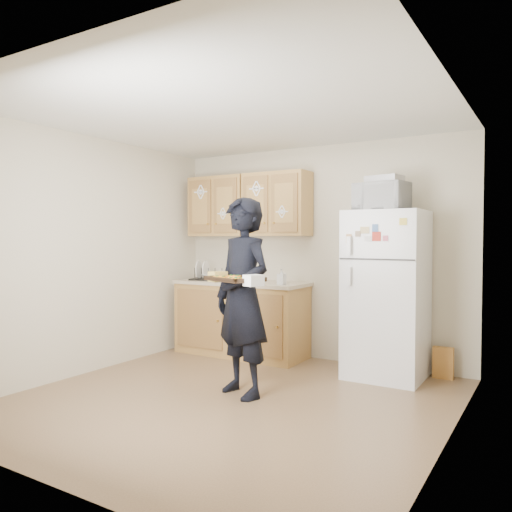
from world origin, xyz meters
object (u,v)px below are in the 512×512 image
object	(u,v)px
person	(243,297)
baking_tray	(235,280)
dish_rack	(208,273)
refrigerator	(386,294)
microwave	(381,197)

from	to	relation	value
person	baking_tray	size ratio (longest dim) A/B	3.98
dish_rack	person	bearing A→B (deg)	-43.62
refrigerator	person	xyz separation A→B (m)	(-0.94, -1.26, 0.04)
refrigerator	person	distance (m)	1.57
person	microwave	distance (m)	1.77
refrigerator	microwave	distance (m)	0.99
baking_tray	dish_rack	distance (m)	2.11
microwave	refrigerator	bearing A→B (deg)	54.20
person	microwave	xyz separation A→B (m)	(0.89, 1.21, 0.95)
baking_tray	person	bearing A→B (deg)	130.28
person	baking_tray	bearing A→B (deg)	-49.72
microwave	dish_rack	xyz separation A→B (m)	(-2.22, 0.06, -0.86)
baking_tray	dish_rack	xyz separation A→B (m)	(-1.43, 1.55, -0.09)
refrigerator	person	size ratio (longest dim) A/B	0.95
person	dish_rack	bearing A→B (deg)	156.52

